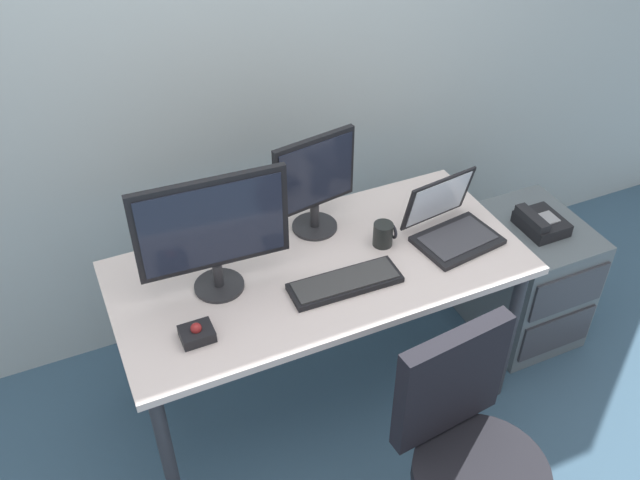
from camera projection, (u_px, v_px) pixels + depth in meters
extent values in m
plane|color=#355166|center=(320.00, 393.00, 3.06)|extent=(8.00, 8.00, 0.00)
cube|color=#A2AEAE|center=(244.00, 27.00, 2.69)|extent=(6.00, 0.10, 2.80)
cube|color=beige|center=(320.00, 268.00, 2.60)|extent=(1.54, 0.73, 0.03)
cylinder|color=#2D2D33|center=(168.00, 459.00, 2.39)|extent=(0.05, 0.05, 0.72)
cylinder|color=#2D2D33|center=(509.00, 335.00, 2.85)|extent=(0.05, 0.05, 0.72)
cylinder|color=#2D2D33|center=(130.00, 339.00, 2.83)|extent=(0.05, 0.05, 0.72)
cylinder|color=#2D2D33|center=(431.00, 248.00, 3.28)|extent=(0.05, 0.05, 0.72)
cube|color=#565F64|center=(525.00, 277.00, 3.21)|extent=(0.42, 0.52, 0.60)
cube|color=#38383D|center=(569.00, 292.00, 2.94)|extent=(0.38, 0.01, 0.20)
cube|color=#38383D|center=(557.00, 333.00, 3.10)|extent=(0.38, 0.01, 0.20)
cube|color=black|center=(542.00, 223.00, 2.99)|extent=(0.17, 0.20, 0.06)
cube|color=black|center=(532.00, 218.00, 2.95)|extent=(0.05, 0.18, 0.04)
cube|color=gray|center=(548.00, 218.00, 2.97)|extent=(0.07, 0.08, 0.01)
cylinder|color=black|center=(480.00, 477.00, 2.22)|extent=(0.44, 0.44, 0.07)
cube|color=black|center=(451.00, 382.00, 2.19)|extent=(0.40, 0.10, 0.42)
cylinder|color=#262628|center=(219.00, 286.00, 2.50)|extent=(0.18, 0.18, 0.01)
cylinder|color=#262628|center=(218.00, 274.00, 2.46)|extent=(0.04, 0.04, 0.10)
cube|color=black|center=(212.00, 224.00, 2.32)|extent=(0.53, 0.05, 0.35)
cube|color=#1E2333|center=(213.00, 226.00, 2.31)|extent=(0.49, 0.03, 0.31)
cylinder|color=#262628|center=(315.00, 226.00, 2.77)|extent=(0.18, 0.18, 0.01)
cylinder|color=#262628|center=(315.00, 215.00, 2.73)|extent=(0.04, 0.04, 0.10)
cube|color=black|center=(314.00, 172.00, 2.61)|extent=(0.35, 0.08, 0.30)
cube|color=#1E2333|center=(316.00, 174.00, 2.60)|extent=(0.32, 0.06, 0.26)
cube|color=black|center=(345.00, 283.00, 2.50)|extent=(0.41, 0.15, 0.02)
cube|color=#353535|center=(345.00, 280.00, 2.49)|extent=(0.38, 0.13, 0.01)
cube|color=black|center=(457.00, 240.00, 2.69)|extent=(0.34, 0.26, 0.02)
cube|color=#38383D|center=(458.00, 238.00, 2.69)|extent=(0.29, 0.20, 0.00)
cube|color=black|center=(438.00, 199.00, 2.71)|extent=(0.32, 0.10, 0.22)
cube|color=silver|center=(439.00, 199.00, 2.71)|extent=(0.28, 0.09, 0.19)
cube|color=black|center=(197.00, 334.00, 2.29)|extent=(0.11, 0.09, 0.04)
sphere|color=maroon|center=(196.00, 328.00, 2.28)|extent=(0.04, 0.04, 0.04)
cylinder|color=black|center=(383.00, 234.00, 2.66)|extent=(0.08, 0.08, 0.10)
torus|color=black|center=(393.00, 231.00, 2.67)|extent=(0.01, 0.06, 0.06)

